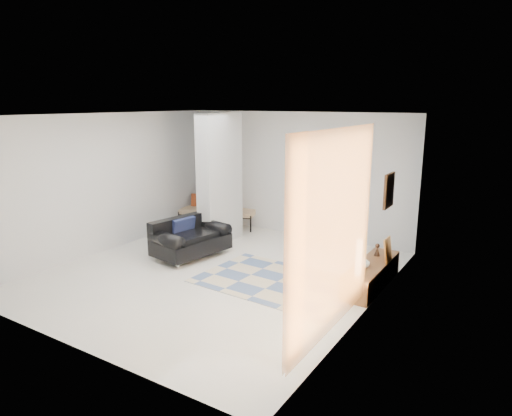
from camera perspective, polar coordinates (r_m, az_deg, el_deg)
The scene contains 17 objects.
floor at distance 8.32m, azimuth -4.78°, elevation -8.13°, with size 6.00×6.00×0.00m, color white.
ceiling at distance 7.76m, azimuth -5.18°, elevation 11.52°, with size 6.00×6.00×0.00m, color white.
wall_back at distance 10.44m, azimuth 4.97°, elevation 4.21°, with size 6.00×6.00×0.00m, color silver.
wall_front at distance 5.89m, azimuth -22.80°, elevation -3.84°, with size 6.00×6.00×0.00m, color silver.
wall_left at distance 9.80m, azimuth -17.97°, elevation 3.03°, with size 6.00×6.00×0.00m, color silver.
wall_right at distance 6.68m, azimuth 14.26°, elevation -1.25°, with size 6.00×6.00×0.00m, color silver.
partition_column at distance 9.83m, azimuth -4.52°, elevation 3.67°, with size 0.35×1.20×2.80m, color #AAAEB2.
hallway_door at distance 11.56m, azimuth -4.48°, elevation 3.19°, with size 0.85×0.06×2.04m, color silver.
curtain at distance 5.65m, azimuth 9.90°, elevation -3.14°, with size 2.55×2.55×0.00m, color orange.
wall_art at distance 7.48m, azimuth 16.29°, elevation 2.11°, with size 0.04×0.45×0.55m, color #391F0F.
media_console at distance 7.93m, azimuth 14.22°, elevation -8.02°, with size 0.45×1.74×0.80m.
loveseat at distance 9.19m, azimuth -8.37°, elevation -3.79°, with size 1.11×1.61×0.76m.
daybed at distance 11.31m, azimuth -4.78°, elevation -0.18°, with size 1.98×1.33×0.77m.
area_rug at distance 7.91m, azimuth 2.68°, elevation -9.21°, with size 2.67×1.78×0.01m, color #C1B293.
cylinder_lamp at distance 7.21m, azimuth 12.73°, elevation -6.05°, with size 0.10×0.10×0.57m, color white.
bronze_figurine at distance 8.22m, azimuth 14.91°, elevation -5.06°, with size 0.11×0.11×0.22m, color #311F16, non-canonical shape.
vase at distance 7.62m, azimuth 13.39°, elevation -6.55°, with size 0.18×0.18×0.19m, color silver.
Camera 1 is at (4.67, -6.19, 3.02)m, focal length 32.00 mm.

